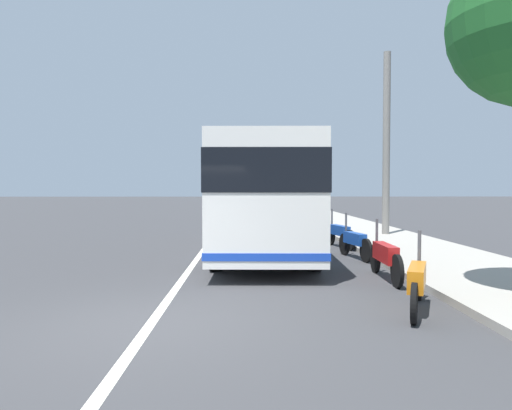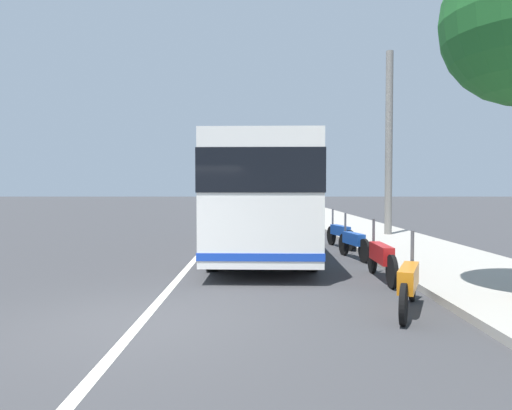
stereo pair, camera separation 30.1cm
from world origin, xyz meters
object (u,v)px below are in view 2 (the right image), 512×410
at_px(motorcycle_nearest_curb, 409,283).
at_px(motorcycle_by_tree, 381,257).
at_px(car_oncoming, 257,202).
at_px(car_behind_bus, 254,209).
at_px(coach_bus, 264,193).
at_px(car_side_street, 254,200).
at_px(motorcycle_angled, 340,233).
at_px(utility_pole, 389,145).
at_px(motorcycle_mid_row, 353,242).

height_order(motorcycle_nearest_curb, motorcycle_by_tree, motorcycle_by_tree).
xyz_separation_m(car_oncoming, car_behind_bus, (-17.28, 0.18, 0.04)).
distance_m(coach_bus, car_behind_bus, 14.91).
xyz_separation_m(car_oncoming, car_side_street, (7.60, 0.28, 0.03)).
height_order(motorcycle_angled, utility_pole, utility_pole).
xyz_separation_m(motorcycle_nearest_curb, car_side_street, (46.77, 2.68, 0.21)).
bearing_deg(car_side_street, motorcycle_mid_row, -173.88).
xyz_separation_m(car_oncoming, utility_pole, (-27.89, -5.30, 3.10)).
bearing_deg(motorcycle_nearest_curb, car_behind_bus, 29.87).
distance_m(motorcycle_nearest_curb, car_oncoming, 39.24).
bearing_deg(motorcycle_by_tree, motorcycle_mid_row, 0.29).
distance_m(motorcycle_nearest_curb, motorcycle_angled, 8.05).
bearing_deg(car_behind_bus, motorcycle_angled, -171.76).
relative_size(motorcycle_mid_row, car_side_street, 0.52).
relative_size(motorcycle_by_tree, car_side_street, 0.59).
bearing_deg(motorcycle_mid_row, car_side_street, -7.19).
relative_size(coach_bus, motorcycle_mid_row, 5.05).
bearing_deg(motorcycle_mid_row, car_oncoming, -6.74).
bearing_deg(car_behind_bus, coach_bus, 177.61).
relative_size(coach_bus, motorcycle_angled, 4.74).
bearing_deg(car_oncoming, motorcycle_by_tree, -179.48).
height_order(coach_bus, car_oncoming, coach_bus).
bearing_deg(motorcycle_nearest_curb, car_side_street, 26.44).
height_order(motorcycle_by_tree, car_oncoming, car_oncoming).
bearing_deg(utility_pole, car_side_street, 8.93).
height_order(motorcycle_angled, car_behind_bus, car_behind_bus).
bearing_deg(car_side_street, motorcycle_angled, -173.51).
height_order(car_behind_bus, utility_pole, utility_pole).
relative_size(car_oncoming, car_behind_bus, 0.97).
relative_size(motorcycle_mid_row, car_oncoming, 0.50).
xyz_separation_m(coach_bus, utility_pole, (4.26, -5.12, 1.89)).
bearing_deg(coach_bus, car_behind_bus, 2.95).
bearing_deg(motorcycle_by_tree, car_behind_bus, 9.35).
bearing_deg(coach_bus, motorcycle_angled, -66.91).
relative_size(motorcycle_angled, car_side_street, 0.55).
bearing_deg(coach_bus, car_oncoming, 1.91).
relative_size(motorcycle_mid_row, utility_pole, 0.28).
relative_size(motorcycle_by_tree, car_oncoming, 0.57).
bearing_deg(coach_bus, car_side_street, 2.25).
bearing_deg(coach_bus, utility_pole, -48.68).
distance_m(motorcycle_mid_row, motorcycle_angled, 2.45).
xyz_separation_m(motorcycle_angled, car_side_street, (38.73, 3.04, 0.20)).
distance_m(motorcycle_by_tree, motorcycle_mid_row, 3.02).
distance_m(coach_bus, motorcycle_mid_row, 3.21).
bearing_deg(motorcycle_by_tree, utility_pole, -15.86).
relative_size(coach_bus, car_oncoming, 2.51).
bearing_deg(car_side_street, car_behind_bus, -177.77).
bearing_deg(motorcycle_angled, motorcycle_nearest_curb, 164.68).
xyz_separation_m(motorcycle_mid_row, car_behind_bus, (16.30, 2.87, 0.22)).
bearing_deg(utility_pole, car_behind_bus, 27.29).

